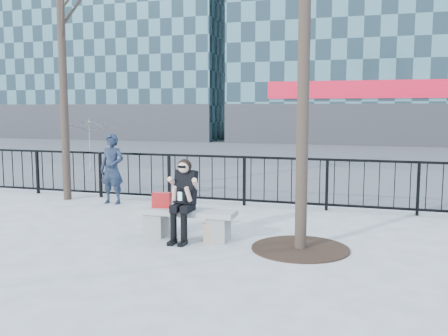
# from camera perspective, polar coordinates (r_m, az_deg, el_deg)

# --- Properties ---
(ground) EXTENTS (120.00, 120.00, 0.00)m
(ground) POSITION_cam_1_polar(r_m,az_deg,el_deg) (8.40, -4.24, -8.00)
(ground) COLOR gray
(ground) RESTS_ON ground
(street_surface) EXTENTS (60.00, 23.00, 0.01)m
(street_surface) POSITION_cam_1_polar(r_m,az_deg,el_deg) (22.86, 9.46, 1.39)
(street_surface) COLOR #474747
(street_surface) RESTS_ON ground
(railing) EXTENTS (14.00, 0.06, 1.10)m
(railing) POSITION_cam_1_polar(r_m,az_deg,el_deg) (11.09, 1.34, -1.43)
(railing) COLOR black
(railing) RESTS_ON ground
(tree_grate) EXTENTS (1.50, 1.50, 0.02)m
(tree_grate) POSITION_cam_1_polar(r_m,az_deg,el_deg) (7.84, 8.71, -9.07)
(tree_grate) COLOR black
(tree_grate) RESTS_ON ground
(bench_main) EXTENTS (1.65, 0.46, 0.49)m
(bench_main) POSITION_cam_1_polar(r_m,az_deg,el_deg) (8.33, -4.26, -6.00)
(bench_main) COLOR slate
(bench_main) RESTS_ON ground
(seated_woman) EXTENTS (0.50, 0.64, 1.34)m
(seated_woman) POSITION_cam_1_polar(r_m,az_deg,el_deg) (8.11, -4.69, -3.70)
(seated_woman) COLOR black
(seated_woman) RESTS_ON ground
(handbag) EXTENTS (0.32, 0.18, 0.25)m
(handbag) POSITION_cam_1_polar(r_m,az_deg,el_deg) (8.46, -7.13, -3.65)
(handbag) COLOR #AB1516
(handbag) RESTS_ON bench_main
(shopping_bag) EXTENTS (0.36, 0.23, 0.32)m
(shopping_bag) POSITION_cam_1_polar(r_m,az_deg,el_deg) (8.09, -1.17, -7.40)
(shopping_bag) COLOR tan
(shopping_bag) RESTS_ON ground
(standing_man) EXTENTS (0.59, 0.40, 1.58)m
(standing_man) POSITION_cam_1_polar(r_m,az_deg,el_deg) (11.50, -12.66, -0.10)
(standing_man) COLOR black
(standing_man) RESTS_ON ground
(vendor_umbrella) EXTENTS (2.12, 2.16, 1.80)m
(vendor_umbrella) POSITION_cam_1_polar(r_m,az_deg,el_deg) (17.56, -15.18, 2.54)
(vendor_umbrella) COLOR gold
(vendor_umbrella) RESTS_ON ground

